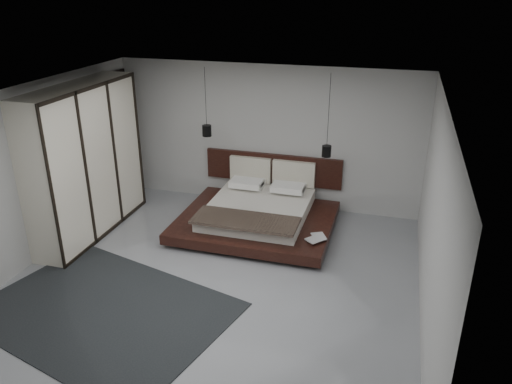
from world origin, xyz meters
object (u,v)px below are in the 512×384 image
(bed, at_px, (258,212))
(pendant_right, at_px, (327,151))
(lattice_screen, at_px, (118,137))
(pendant_left, at_px, (207,130))
(wardrobe, at_px, (85,162))
(rug, at_px, (103,311))

(bed, relative_size, pendant_right, 1.87)
(pendant_right, bearing_deg, lattice_screen, 178.49)
(pendant_left, xyz_separation_m, pendant_right, (2.26, -0.00, -0.19))
(pendant_left, bearing_deg, wardrobe, -140.67)
(pendant_left, height_order, rug, pendant_left)
(lattice_screen, distance_m, pendant_right, 4.23)
(wardrobe, bearing_deg, bed, 18.94)
(rug, bearing_deg, bed, 66.48)
(bed, height_order, pendant_left, pendant_left)
(pendant_left, relative_size, pendant_right, 0.87)
(lattice_screen, bearing_deg, rug, -64.28)
(pendant_left, distance_m, wardrobe, 2.24)
(bed, xyz_separation_m, pendant_left, (-1.13, 0.43, 1.35))
(pendant_left, relative_size, rug, 0.38)
(pendant_right, height_order, rug, pendant_right)
(bed, distance_m, pendant_left, 1.81)
(pendant_right, bearing_deg, rug, -125.08)
(bed, distance_m, rug, 3.38)
(lattice_screen, bearing_deg, pendant_right, -1.51)
(lattice_screen, distance_m, wardrobe, 1.54)
(bed, bearing_deg, pendant_left, 159.14)
(rug, bearing_deg, pendant_right, 54.92)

